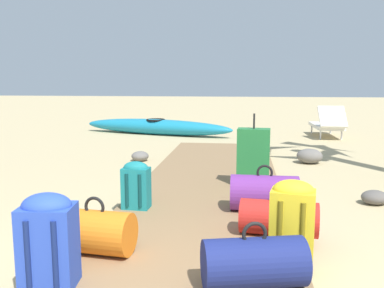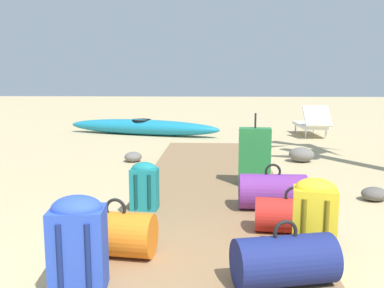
% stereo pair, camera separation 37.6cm
% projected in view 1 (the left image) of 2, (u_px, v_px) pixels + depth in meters
% --- Properties ---
extents(ground_plane, '(60.00, 60.00, 0.00)m').
position_uv_depth(ground_plane, '(203.00, 209.00, 4.59)').
color(ground_plane, tan).
extents(boardwalk, '(1.76, 7.11, 0.08)m').
position_uv_depth(boardwalk, '(209.00, 189.00, 5.28)').
color(boardwalk, olive).
rests_on(boardwalk, ground).
extents(backpack_yellow, '(0.34, 0.28, 0.61)m').
position_uv_depth(backpack_yellow, '(292.00, 219.00, 3.04)').
color(backpack_yellow, gold).
rests_on(backpack_yellow, boardwalk).
extents(duffel_bag_orange, '(0.61, 0.40, 0.44)m').
position_uv_depth(duffel_bag_orange, '(95.00, 232.00, 3.22)').
color(duffel_bag_orange, orange).
rests_on(duffel_bag_orange, boardwalk).
extents(duffel_bag_purple, '(0.68, 0.37, 0.48)m').
position_uv_depth(duffel_bag_purple, '(264.00, 193.00, 4.25)').
color(duffel_bag_purple, '#6B2D84').
rests_on(duffel_bag_purple, boardwalk).
extents(suitcase_green, '(0.41, 0.25, 0.91)m').
position_uv_depth(suitcase_green, '(253.00, 157.00, 5.23)').
color(suitcase_green, '#237538').
rests_on(suitcase_green, boardwalk).
extents(backpack_teal, '(0.28, 0.22, 0.49)m').
position_uv_depth(backpack_teal, '(136.00, 184.00, 4.32)').
color(backpack_teal, '#197A7F').
rests_on(backpack_teal, boardwalk).
extents(duffel_bag_navy, '(0.71, 0.47, 0.44)m').
position_uv_depth(duffel_bag_navy, '(254.00, 263.00, 2.68)').
color(duffel_bag_navy, navy).
rests_on(duffel_bag_navy, boardwalk).
extents(backpack_blue, '(0.36, 0.30, 0.62)m').
position_uv_depth(backpack_blue, '(48.00, 238.00, 2.67)').
color(backpack_blue, '#2847B7').
rests_on(backpack_blue, boardwalk).
extents(duffel_bag_red, '(0.68, 0.37, 0.41)m').
position_uv_depth(duffel_bag_red, '(279.00, 218.00, 3.59)').
color(duffel_bag_red, red).
rests_on(duffel_bag_red, boardwalk).
extents(lounge_chair, '(0.64, 1.57, 0.78)m').
position_uv_depth(lounge_chair, '(328.00, 124.00, 10.22)').
color(lounge_chair, white).
rests_on(lounge_chair, ground).
extents(kayak, '(4.11, 1.66, 0.40)m').
position_uv_depth(kayak, '(156.00, 127.00, 10.76)').
color(kayak, teal).
rests_on(kayak, ground).
extents(rock_left_mid, '(0.33, 0.35, 0.17)m').
position_uv_depth(rock_left_mid, '(140.00, 156.00, 7.28)').
color(rock_left_mid, slate).
rests_on(rock_left_mid, ground).
extents(rock_right_near, '(0.34, 0.31, 0.16)m').
position_uv_depth(rock_right_near, '(375.00, 197.00, 4.76)').
color(rock_right_near, '#5B5651').
rests_on(rock_right_near, ground).
extents(rock_right_mid, '(0.44, 0.38, 0.25)m').
position_uv_depth(rock_right_mid, '(310.00, 156.00, 7.06)').
color(rock_right_mid, slate).
rests_on(rock_right_mid, ground).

